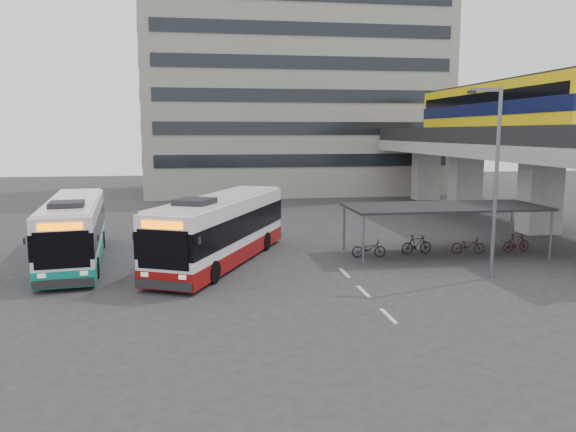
{
  "coord_description": "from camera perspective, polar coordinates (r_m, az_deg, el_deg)",
  "views": [
    {
      "loc": [
        -3.75,
        -23.78,
        6.25
      ],
      "look_at": [
        0.59,
        4.25,
        2.0
      ],
      "focal_mm": 35.0,
      "sensor_mm": 36.0,
      "label": 1
    }
  ],
  "objects": [
    {
      "name": "office_block",
      "position": [
        60.89,
        0.47,
        14.41
      ],
      "size": [
        30.0,
        15.0,
        25.0
      ],
      "primitive_type": "cube",
      "color": "gray",
      "rests_on": "ground"
    },
    {
      "name": "bus_teal",
      "position": [
        29.0,
        -20.89,
        -1.42
      ],
      "size": [
        3.77,
        11.32,
        3.28
      ],
      "rotation": [
        0.0,
        0.0,
        0.12
      ],
      "color": "white",
      "rests_on": "ground"
    },
    {
      "name": "viaduct",
      "position": [
        42.01,
        21.0,
        7.94
      ],
      "size": [
        8.0,
        32.0,
        9.68
      ],
      "color": "gray",
      "rests_on": "ground"
    },
    {
      "name": "ground",
      "position": [
        24.87,
        0.15,
        -6.03
      ],
      "size": [
        120.0,
        120.0,
        0.0
      ],
      "primitive_type": "plane",
      "color": "#28282B",
      "rests_on": "ground"
    },
    {
      "name": "pedestrian",
      "position": [
        26.88,
        -12.36,
        -3.04
      ],
      "size": [
        0.47,
        0.7,
        1.91
      ],
      "primitive_type": "imported",
      "rotation": [
        0.0,
        0.0,
        1.56
      ],
      "color": "black",
      "rests_on": "ground"
    },
    {
      "name": "road_markings",
      "position": [
        22.58,
        7.69,
        -7.61
      ],
      "size": [
        0.15,
        7.6,
        0.01
      ],
      "color": "beige",
      "rests_on": "ground"
    },
    {
      "name": "bus_main",
      "position": [
        27.19,
        -6.78,
        -1.4
      ],
      "size": [
        7.15,
        11.59,
        3.43
      ],
      "rotation": [
        0.0,
        0.0,
        -0.43
      ],
      "color": "white",
      "rests_on": "ground"
    },
    {
      "name": "bike_shelter",
      "position": [
        29.79,
        15.5,
        -0.7
      ],
      "size": [
        10.0,
        4.0,
        2.54
      ],
      "color": "#595B60",
      "rests_on": "ground"
    },
    {
      "name": "lamp_post",
      "position": [
        25.24,
        20.2,
        4.27
      ],
      "size": [
        1.37,
        0.61,
        8.08
      ],
      "rotation": [
        0.0,
        0.0,
        -0.34
      ],
      "color": "#595B60",
      "rests_on": "ground"
    }
  ]
}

